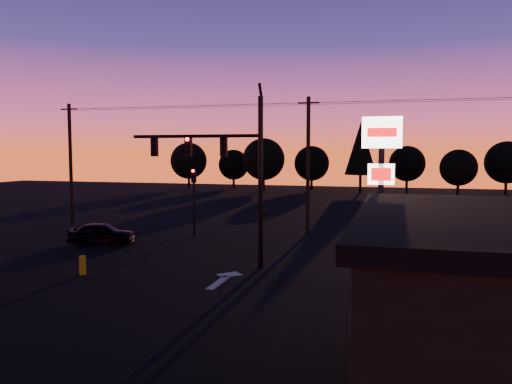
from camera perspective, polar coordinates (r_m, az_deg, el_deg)
ground at (r=20.53m, az=-6.60°, el=-10.84°), size 120.00×120.00×0.00m
lane_arrow at (r=21.86m, az=-3.69°, el=-9.84°), size 1.20×3.10×0.01m
traffic_signal_mast at (r=23.56m, az=-3.24°, el=3.35°), size 6.79×0.52×8.58m
secondary_signal at (r=32.41m, az=-7.12°, el=0.02°), size 0.30×0.31×4.35m
pylon_sign at (r=19.79m, az=14.13°, el=2.89°), size 1.50×0.28×6.80m
utility_pole_0 at (r=39.97m, az=-20.42°, el=3.12°), size 1.40×0.26×9.00m
utility_pole_1 at (r=32.77m, az=5.97°, el=3.11°), size 1.40×0.26×9.00m
power_wires at (r=32.90m, az=6.03°, el=10.04°), size 36.00×1.22×0.07m
bollard at (r=23.72m, az=-19.21°, el=-7.89°), size 0.28×0.28×0.85m
tree_0 at (r=74.41m, az=-7.70°, el=3.56°), size 5.36×5.36×6.74m
tree_1 at (r=75.10m, az=-2.57°, el=3.13°), size 4.54×4.54×5.71m
tree_2 at (r=68.57m, az=0.89°, el=3.77°), size 5.77×5.78×7.26m
tree_3 at (r=71.24m, az=6.39°, el=3.27°), size 4.95×4.95×6.22m
tree_4 at (r=67.44m, az=11.89°, el=4.97°), size 4.18×4.18×9.50m
tree_5 at (r=72.32m, az=16.88°, el=3.12°), size 4.95×4.95×6.22m
tree_6 at (r=66.73m, az=22.14°, el=2.59°), size 4.54×4.54×5.71m
tree_7 at (r=70.59m, az=26.74°, el=3.04°), size 5.36×5.36×6.74m
car_left at (r=30.88m, az=-17.23°, el=-4.53°), size 4.09×2.64×1.30m
car_right at (r=27.24m, az=16.31°, el=-5.57°), size 5.02×2.15×1.44m
suv_parked at (r=16.60m, az=23.32°, el=-12.55°), size 3.04×5.16×1.35m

